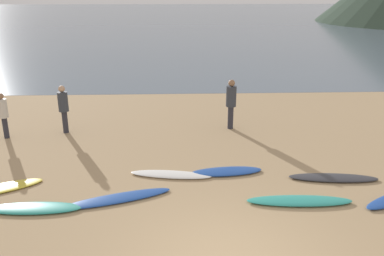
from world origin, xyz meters
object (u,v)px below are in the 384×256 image
at_px(person_2, 3,112).
at_px(surfboard_2, 118,198).
at_px(surfboard_1, 33,208).
at_px(surfboard_5, 299,201).
at_px(surfboard_4, 226,171).
at_px(surfboard_6, 333,178).
at_px(surfboard_3, 171,174).
at_px(person_1, 231,100).
at_px(surfboard_0, 1,188).
at_px(person_0, 63,105).

bearing_deg(person_2, surfboard_2, 141.73).
relative_size(surfboard_1, surfboard_2, 0.85).
bearing_deg(surfboard_1, person_2, 117.61).
bearing_deg(surfboard_5, surfboard_2, 178.52).
xyz_separation_m(surfboard_4, surfboard_6, (2.77, -0.50, -0.00)).
relative_size(surfboard_3, surfboard_5, 0.89).
bearing_deg(surfboard_6, surfboard_1, -164.80).
xyz_separation_m(surfboard_3, surfboard_5, (3.03, -1.56, 0.01)).
height_order(surfboard_2, surfboard_6, surfboard_6).
relative_size(surfboard_1, person_2, 1.43).
bearing_deg(surfboard_1, person_1, 46.85).
distance_m(surfboard_5, person_1, 5.50).
bearing_deg(person_1, surfboard_6, -64.01).
bearing_deg(surfboard_0, surfboard_1, -68.82).
height_order(surfboard_1, person_2, person_2).
relative_size(surfboard_2, surfboard_4, 1.33).
bearing_deg(surfboard_2, person_2, 115.75).
distance_m(surfboard_2, person_0, 5.46).
relative_size(surfboard_2, person_1, 1.47).
bearing_deg(surfboard_3, surfboard_0, -162.78).
bearing_deg(surfboard_2, person_0, 98.04).
xyz_separation_m(person_0, person_1, (5.75, 0.20, 0.06)).
bearing_deg(person_0, person_1, -116.95).
bearing_deg(surfboard_0, person_1, 7.99).
height_order(surfboard_6, person_2, person_2).
xyz_separation_m(surfboard_0, person_2, (-1.27, 3.72, 0.88)).
bearing_deg(surfboard_2, surfboard_4, 7.73).
height_order(surfboard_1, surfboard_5, surfboard_5).
bearing_deg(surfboard_5, surfboard_3, 155.42).
height_order(surfboard_3, person_0, person_0).
bearing_deg(person_1, surfboard_5, -81.84).
distance_m(surfboard_3, surfboard_5, 3.41).
bearing_deg(surfboard_5, surfboard_4, 134.91).
height_order(person_0, person_1, person_1).
distance_m(person_1, person_2, 7.63).
height_order(surfboard_3, surfboard_6, surfboard_6).
bearing_deg(person_1, surfboard_0, -147.34).
bearing_deg(surfboard_1, surfboard_5, 1.48).
height_order(surfboard_5, person_1, person_1).
relative_size(surfboard_6, person_2, 1.51).
bearing_deg(surfboard_5, person_2, 153.99).
bearing_deg(surfboard_6, surfboard_0, -172.98).
xyz_separation_m(surfboard_5, person_2, (-8.55, 4.68, 0.86)).
distance_m(surfboard_6, person_2, 10.44).
distance_m(surfboard_0, surfboard_4, 5.80).
bearing_deg(surfboard_3, surfboard_2, -126.09).
bearing_deg(person_1, surfboard_4, -100.93).
distance_m(person_0, person_2, 1.91).
bearing_deg(surfboard_2, surfboard_3, 26.17).
xyz_separation_m(surfboard_5, person_0, (-6.69, 5.12, 0.93)).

